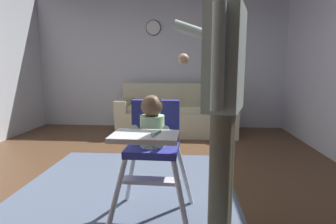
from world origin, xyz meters
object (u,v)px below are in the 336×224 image
at_px(high_chair, 153,136).
at_px(wall_clock, 153,28).
at_px(couch, 177,114).
at_px(adult_standing, 223,96).

bearing_deg(high_chair, wall_clock, -171.21).
relative_size(couch, adult_standing, 1.20).
xyz_separation_m(adult_standing, wall_clock, (-0.87, 3.41, 0.93)).
bearing_deg(couch, adult_standing, 7.59).
bearing_deg(high_chair, adult_standing, 75.04).
bearing_deg(wall_clock, high_chair, -82.98).
distance_m(couch, high_chair, 2.81).
bearing_deg(adult_standing, wall_clock, -58.81).
xyz_separation_m(high_chair, adult_standing, (0.46, -0.14, 0.30)).
relative_size(high_chair, wall_clock, 3.37).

